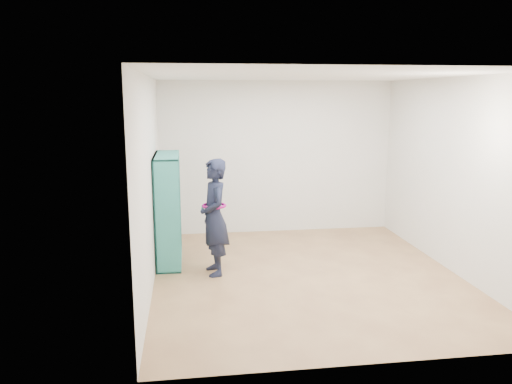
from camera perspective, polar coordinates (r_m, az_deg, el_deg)
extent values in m
plane|color=brown|center=(6.76, 5.80, -9.47)|extent=(4.50, 4.50, 0.00)
plane|color=white|center=(6.34, 6.26, 13.11)|extent=(4.50, 4.50, 0.00)
cube|color=silver|center=(6.25, -12.06, 1.00)|extent=(0.02, 4.50, 2.60)
cube|color=silver|center=(7.17, 21.73, 1.72)|extent=(0.02, 4.50, 2.60)
cube|color=silver|center=(8.60, 2.41, 3.94)|extent=(4.00, 0.02, 2.60)
cube|color=silver|center=(4.32, 13.21, -3.54)|extent=(4.00, 0.02, 2.60)
cube|color=teal|center=(6.67, -10.16, -2.95)|extent=(0.34, 0.02, 1.54)
cube|color=teal|center=(7.77, -9.87, -0.93)|extent=(0.34, 0.02, 1.54)
cube|color=teal|center=(7.43, -9.80, -7.59)|extent=(0.34, 1.16, 0.02)
cube|color=teal|center=(7.09, -10.21, 4.14)|extent=(0.34, 1.16, 0.02)
cube|color=teal|center=(7.23, -11.24, -1.89)|extent=(0.02, 1.16, 1.54)
cube|color=teal|center=(7.04, -10.05, -2.20)|extent=(0.31, 0.02, 1.50)
cube|color=teal|center=(7.40, -9.96, -1.54)|extent=(0.31, 0.02, 1.50)
cube|color=teal|center=(7.31, -9.90, -4.72)|extent=(0.31, 1.11, 0.02)
cube|color=teal|center=(7.22, -10.00, -1.86)|extent=(0.31, 1.11, 0.02)
cube|color=teal|center=(7.15, -10.10, 1.06)|extent=(0.31, 1.11, 0.02)
cube|color=beige|center=(7.05, -9.75, -8.16)|extent=(0.21, 0.14, 0.05)
cube|color=black|center=(6.87, -9.80, -4.76)|extent=(0.17, 0.15, 0.20)
cube|color=maroon|center=(6.78, -9.90, -1.75)|extent=(0.17, 0.15, 0.20)
cube|color=silver|center=(6.77, -10.06, 0.96)|extent=(0.21, 0.14, 0.08)
cube|color=navy|center=(7.32, -9.63, -6.49)|extent=(0.17, 0.15, 0.28)
cube|color=brown|center=(7.22, -9.72, -3.89)|extent=(0.17, 0.15, 0.22)
cube|color=#BFB28C|center=(7.20, -9.86, -1.46)|extent=(0.21, 0.14, 0.08)
cube|color=#26594C|center=(7.07, -9.91, 1.88)|extent=(0.17, 0.15, 0.20)
cube|color=beige|center=(7.69, -9.55, -5.96)|extent=(0.17, 0.15, 0.20)
cube|color=black|center=(7.65, -9.69, -3.60)|extent=(0.21, 0.14, 0.08)
cube|color=maroon|center=(7.50, -9.74, -0.39)|extent=(0.17, 0.15, 0.23)
cube|color=silver|center=(7.43, -9.83, 2.48)|extent=(0.17, 0.15, 0.24)
imported|color=black|center=(6.61, -4.79, -2.90)|extent=(0.46, 0.62, 1.55)
torus|color=#950B68|center=(6.57, -4.81, -1.56)|extent=(0.37, 0.37, 0.04)
cube|color=silver|center=(6.63, -6.15, -1.96)|extent=(0.04, 0.09, 0.12)
cube|color=black|center=(6.63, -6.15, -1.96)|extent=(0.04, 0.09, 0.12)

